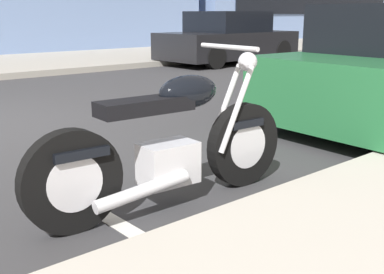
{
  "coord_description": "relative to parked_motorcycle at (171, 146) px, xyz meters",
  "views": [
    {
      "loc": [
        -1.54,
        -6.19,
        1.36
      ],
      "look_at": [
        0.74,
        -3.53,
        0.45
      ],
      "focal_mm": 44.78,
      "sensor_mm": 36.0,
      "label": 1
    }
  ],
  "objects": [
    {
      "name": "sidewalk_far_curb",
      "position": [
        11.52,
        10.11,
        -0.37
      ],
      "size": [
        120.0,
        5.0,
        0.14
      ],
      "primitive_type": "cube",
      "color": "gray",
      "rests_on": "ground"
    },
    {
      "name": "parking_stall_stripe",
      "position": [
        -0.48,
        0.2,
        -0.44
      ],
      "size": [
        0.12,
        2.2,
        0.01
      ],
      "primitive_type": "cube",
      "color": "silver",
      "rests_on": "ground"
    },
    {
      "name": "parked_motorcycle",
      "position": [
        0.0,
        0.0,
        0.0
      ],
      "size": [
        2.14,
        0.62,
        1.13
      ],
      "rotation": [
        0.0,
        0.0,
        -0.07
      ],
      "color": "black",
      "rests_on": "ground"
    },
    {
      "name": "car_opposite_curb",
      "position": [
        7.62,
        7.07,
        0.21
      ],
      "size": [
        4.05,
        1.93,
        1.42
      ],
      "rotation": [
        0.0,
        0.0,
        3.16
      ],
      "color": "black",
      "rests_on": "ground"
    }
  ]
}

